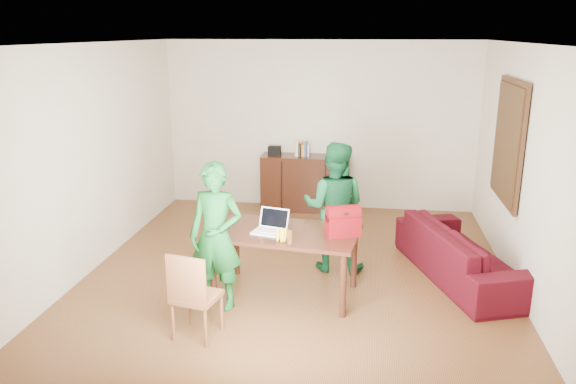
% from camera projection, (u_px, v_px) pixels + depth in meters
% --- Properties ---
extents(room, '(5.20, 5.70, 2.90)m').
position_uv_depth(room, '(300.00, 165.00, 6.59)').
color(room, '#482912').
rests_on(room, ground).
extents(table, '(1.67, 1.07, 0.74)m').
position_uv_depth(table, '(285.00, 239.00, 6.11)').
color(table, black).
rests_on(table, ground).
extents(chair, '(0.47, 0.46, 0.88)m').
position_uv_depth(chair, '(197.00, 312.00, 5.33)').
color(chair, brown).
rests_on(chair, ground).
extents(person_near, '(0.61, 0.44, 1.57)m').
position_uv_depth(person_near, '(216.00, 237.00, 5.79)').
color(person_near, '#145C20').
rests_on(person_near, ground).
extents(person_far, '(0.83, 0.68, 1.58)m').
position_uv_depth(person_far, '(334.00, 207.00, 6.74)').
color(person_far, '#125129').
rests_on(person_far, ground).
extents(laptop, '(0.38, 0.31, 0.24)m').
position_uv_depth(laptop, '(269.00, 229.00, 6.02)').
color(laptop, white).
rests_on(laptop, table).
extents(bananas, '(0.17, 0.13, 0.06)m').
position_uv_depth(bananas, '(281.00, 239.00, 5.77)').
color(bananas, yellow).
rests_on(bananas, table).
extents(bottle, '(0.07, 0.07, 0.17)m').
position_uv_depth(bottle, '(290.00, 236.00, 5.70)').
color(bottle, '#502F12').
rests_on(bottle, table).
extents(red_bag, '(0.40, 0.31, 0.26)m').
position_uv_depth(red_bag, '(343.00, 224.00, 5.93)').
color(red_bag, maroon).
rests_on(red_bag, table).
extents(sofa, '(1.50, 2.28, 0.62)m').
position_uv_depth(sofa, '(463.00, 253.00, 6.62)').
color(sofa, '#3B070B').
rests_on(sofa, ground).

